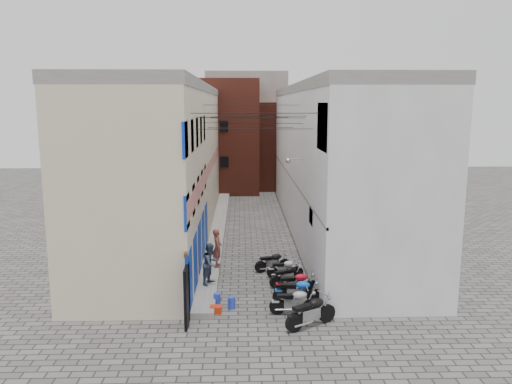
{
  "coord_description": "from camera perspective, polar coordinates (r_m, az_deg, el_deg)",
  "views": [
    {
      "loc": [
        -0.55,
        -17.34,
        7.84
      ],
      "look_at": [
        0.26,
        10.09,
        3.0
      ],
      "focal_mm": 35.0,
      "sensor_mm": 36.0,
      "label": 1
    }
  ],
  "objects": [
    {
      "name": "far_shopfront",
      "position": [
        43.06,
        -0.94,
        1.13
      ],
      "size": [
        2.0,
        0.3,
        2.4
      ],
      "primitive_type": "cube",
      "color": "black",
      "rests_on": "ground"
    },
    {
      "name": "water_jug_far",
      "position": [
        20.31,
        -4.49,
        -12.06
      ],
      "size": [
        0.33,
        0.33,
        0.44
      ],
      "primitive_type": "cylinder",
      "rotation": [
        0.0,
        0.0,
        -0.17
      ],
      "color": "blue",
      "rests_on": "ground"
    },
    {
      "name": "water_jug_near",
      "position": [
        19.88,
        -2.8,
        -12.52
      ],
      "size": [
        0.36,
        0.36,
        0.46
      ],
      "primitive_type": "cylinder",
      "rotation": [
        0.0,
        0.0,
        0.27
      ],
      "color": "#263CC2",
      "rests_on": "ground"
    },
    {
      "name": "motorcycle_f",
      "position": [
        23.06,
        3.34,
        -8.61
      ],
      "size": [
        1.71,
        0.63,
        0.97
      ],
      "primitive_type": null,
      "rotation": [
        0.0,
        0.0,
        -1.51
      ],
      "color": "silver",
      "rests_on": "ground"
    },
    {
      "name": "motorcycle_d",
      "position": [
        21.12,
        4.62,
        -10.23
      ],
      "size": [
        1.95,
        0.84,
        1.09
      ],
      "primitive_type": null,
      "rotation": [
        0.0,
        0.0,
        -1.44
      ],
      "color": "red",
      "rests_on": "ground"
    },
    {
      "name": "motorcycle_b",
      "position": [
        19.29,
        4.42,
        -12.23
      ],
      "size": [
        1.91,
        0.61,
        1.1
      ],
      "primitive_type": null,
      "rotation": [
        0.0,
        0.0,
        -1.57
      ],
      "color": "#A7A7AC",
      "rests_on": "ground"
    },
    {
      "name": "building_far_concrete",
      "position": [
        51.4,
        -1.09,
        7.39
      ],
      "size": [
        8.0,
        5.0,
        11.0
      ],
      "primitive_type": "cube",
      "color": "slate",
      "rests_on": "ground"
    },
    {
      "name": "motorcycle_g",
      "position": [
        23.87,
        1.92,
        -7.88
      ],
      "size": [
        1.86,
        1.01,
        1.03
      ],
      "primitive_type": null,
      "rotation": [
        0.0,
        0.0,
        -1.3
      ],
      "color": "black",
      "rests_on": "ground"
    },
    {
      "name": "person_b",
      "position": [
        21.57,
        -5.2,
        -8.14
      ],
      "size": [
        1.0,
        1.08,
        1.78
      ],
      "primitive_type": "imported",
      "rotation": [
        0.0,
        0.0,
        1.08
      ],
      "color": "#384455",
      "rests_on": "plinth"
    },
    {
      "name": "red_crate",
      "position": [
        19.54,
        -4.61,
        -13.24
      ],
      "size": [
        0.46,
        0.35,
        0.28
      ],
      "primitive_type": "cube",
      "rotation": [
        0.0,
        0.0,
        -0.05
      ],
      "color": "red",
      "rests_on": "ground"
    },
    {
      "name": "motorcycle_a",
      "position": [
        18.29,
        6.31,
        -13.3
      ],
      "size": [
        2.2,
        1.67,
        1.25
      ],
      "primitive_type": null,
      "rotation": [
        0.0,
        0.0,
        -1.04
      ],
      "color": "black",
      "rests_on": "ground"
    },
    {
      "name": "building_right",
      "position": [
        31.02,
        8.64,
        3.72
      ],
      "size": [
        5.94,
        26.0,
        9.0
      ],
      "color": "silver",
      "rests_on": "ground"
    },
    {
      "name": "motorcycle_c",
      "position": [
        20.22,
        4.77,
        -11.09
      ],
      "size": [
        2.04,
        0.8,
        1.15
      ],
      "primitive_type": null,
      "rotation": [
        0.0,
        0.0,
        -1.66
      ],
      "color": "blue",
      "rests_on": "ground"
    },
    {
      "name": "ground",
      "position": [
        19.04,
        0.12,
        -14.31
      ],
      "size": [
        90.0,
        90.0,
        0.0
      ],
      "primitive_type": "plane",
      "color": "#514E4C",
      "rests_on": "ground"
    },
    {
      "name": "building_left",
      "position": [
        30.8,
        -9.97,
        3.62
      ],
      "size": [
        5.1,
        27.0,
        9.0
      ],
      "color": "beige",
      "rests_on": "ground"
    },
    {
      "name": "overhead_wires",
      "position": [
        25.0,
        -0.43,
        8.36
      ],
      "size": [
        5.8,
        13.02,
        1.32
      ],
      "color": "black",
      "rests_on": "ground"
    },
    {
      "name": "motorcycle_e",
      "position": [
        22.12,
        3.59,
        -9.39
      ],
      "size": [
        1.81,
        1.29,
        1.01
      ],
      "primitive_type": null,
      "rotation": [
        0.0,
        0.0,
        -1.09
      ],
      "color": "black",
      "rests_on": "ground"
    },
    {
      "name": "plinth",
      "position": [
        31.34,
        -4.39,
        -4.28
      ],
      "size": [
        0.9,
        26.0,
        0.25
      ],
      "primitive_type": "cube",
      "color": "slate",
      "rests_on": "ground"
    },
    {
      "name": "building_far_brick_left",
      "position": [
        45.46,
        -3.54,
        6.4
      ],
      "size": [
        6.0,
        6.0,
        10.0
      ],
      "primitive_type": "cube",
      "color": "maroon",
      "rests_on": "ground"
    },
    {
      "name": "person_a",
      "position": [
        23.71,
        -4.43,
        -6.39
      ],
      "size": [
        0.46,
        0.68,
        1.83
      ],
      "primitive_type": "imported",
      "rotation": [
        0.0,
        0.0,
        1.6
      ],
      "color": "brown",
      "rests_on": "plinth"
    },
    {
      "name": "building_far_brick_right",
      "position": [
        47.63,
        2.6,
        5.37
      ],
      "size": [
        5.0,
        6.0,
        8.0
      ],
      "primitive_type": "cube",
      "color": "maroon",
      "rests_on": "ground"
    }
  ]
}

